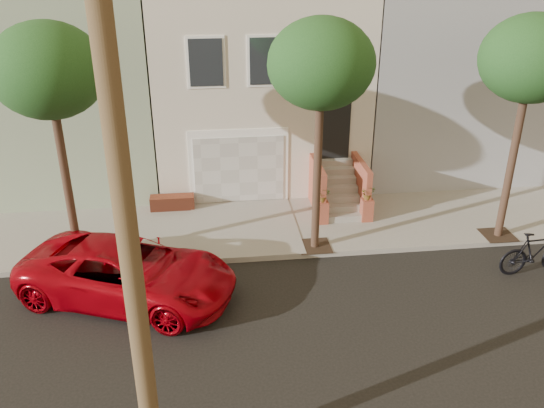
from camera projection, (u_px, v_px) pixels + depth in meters
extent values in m
plane|color=black|center=(303.00, 341.00, 12.60)|extent=(90.00, 90.00, 0.00)
cube|color=gray|center=(273.00, 227.00, 17.38)|extent=(40.00, 3.70, 0.15)
cube|color=beige|center=(254.00, 70.00, 21.10)|extent=(7.00, 8.00, 7.00)
cube|color=gray|center=(66.00, 75.00, 20.36)|extent=(6.50, 8.00, 7.00)
cube|color=gray|center=(430.00, 65.00, 21.85)|extent=(6.50, 8.00, 7.00)
cube|color=white|center=(239.00, 166.00, 18.39)|extent=(3.20, 0.12, 2.50)
cube|color=silver|center=(239.00, 169.00, 18.38)|extent=(2.90, 0.06, 2.20)
cube|color=gray|center=(244.00, 226.00, 17.24)|extent=(3.20, 3.70, 0.02)
cube|color=brown|center=(172.00, 202.00, 18.30)|extent=(1.40, 0.45, 0.44)
cube|color=black|center=(335.00, 129.00, 18.19)|extent=(1.00, 0.06, 2.00)
cube|color=#3F4751|center=(206.00, 63.00, 16.82)|extent=(1.00, 0.06, 1.40)
cube|color=white|center=(206.00, 62.00, 16.84)|extent=(1.15, 0.05, 1.55)
cube|color=#3F4751|center=(266.00, 61.00, 17.02)|extent=(1.00, 0.06, 1.40)
cube|color=white|center=(266.00, 61.00, 17.03)|extent=(1.15, 0.05, 1.55)
cube|color=#3F4751|center=(325.00, 60.00, 17.21)|extent=(1.00, 0.06, 1.40)
cube|color=white|center=(325.00, 60.00, 17.23)|extent=(1.15, 0.05, 1.55)
cube|color=gray|center=(344.00, 218.00, 17.57)|extent=(1.20, 0.28, 0.20)
cube|color=gray|center=(342.00, 208.00, 17.73)|extent=(1.20, 0.28, 0.20)
cube|color=gray|center=(340.00, 198.00, 17.90)|extent=(1.20, 0.28, 0.20)
cube|color=gray|center=(339.00, 189.00, 18.07)|extent=(1.20, 0.28, 0.20)
cube|color=gray|center=(337.00, 180.00, 18.23)|extent=(1.20, 0.28, 0.20)
cube|color=gray|center=(335.00, 171.00, 18.40)|extent=(1.20, 0.28, 0.20)
cube|color=gray|center=(334.00, 162.00, 18.56)|extent=(1.20, 0.28, 0.20)
cube|color=brown|center=(317.00, 187.00, 17.95)|extent=(0.18, 1.96, 1.60)
cube|color=brown|center=(360.00, 185.00, 18.10)|extent=(0.18, 1.96, 1.60)
cube|color=brown|center=(322.00, 212.00, 17.35)|extent=(0.35, 0.35, 0.70)
imported|color=#183F16|center=(323.00, 195.00, 17.10)|extent=(0.40, 0.35, 0.45)
cube|color=brown|center=(367.00, 210.00, 17.50)|extent=(0.35, 0.35, 0.70)
imported|color=#183F16|center=(368.00, 193.00, 17.26)|extent=(0.41, 0.35, 0.45)
cube|color=#2D2116|center=(80.00, 260.00, 15.44)|extent=(0.90, 0.90, 0.02)
cylinder|color=#382319|center=(68.00, 190.00, 14.55)|extent=(0.22, 0.22, 4.20)
ellipsoid|color=#183F16|center=(48.00, 70.00, 13.25)|extent=(2.70, 2.57, 2.29)
cube|color=#2D2116|center=(315.00, 246.00, 16.15)|extent=(0.90, 0.90, 0.02)
cylinder|color=#382319|center=(317.00, 178.00, 15.25)|extent=(0.22, 0.22, 4.20)
ellipsoid|color=#183F16|center=(321.00, 64.00, 13.95)|extent=(2.70, 2.57, 2.29)
cube|color=#2D2116|center=(498.00, 235.00, 16.75)|extent=(0.90, 0.90, 0.02)
cylinder|color=#382319|center=(510.00, 169.00, 15.86)|extent=(0.22, 0.22, 4.20)
ellipsoid|color=#183F16|center=(532.00, 58.00, 14.55)|extent=(2.70, 2.57, 2.29)
cylinder|color=#4E3B24|center=(124.00, 206.00, 7.27)|extent=(0.30, 0.30, 10.00)
imported|color=#A0020D|center=(128.00, 272.00, 13.80)|extent=(5.81, 4.21, 1.47)
imported|color=black|center=(536.00, 253.00, 14.91)|extent=(2.06, 0.72, 1.21)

